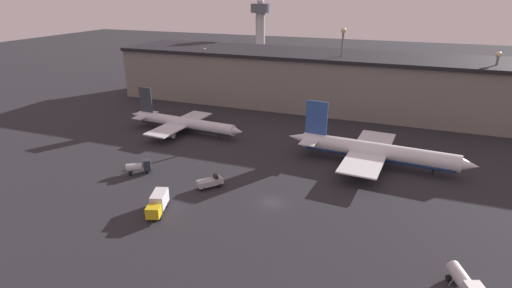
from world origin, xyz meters
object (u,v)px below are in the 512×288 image
Objects in this scene: service_vehicle_3 at (465,283)px; service_vehicle_1 at (139,167)px; service_vehicle_0 at (158,203)px; airplane_1 at (375,151)px; airplane_0 at (183,123)px; service_vehicle_2 at (210,182)px; control_tower at (260,33)px.

service_vehicle_1 is at bearing -125.30° from service_vehicle_3.
service_vehicle_0 reaches higher than service_vehicle_1.
service_vehicle_1 is (-52.01, -25.27, -1.95)m from airplane_1.
service_vehicle_2 is (24.60, -30.07, -1.70)m from airplane_0.
service_vehicle_2 is (-32.75, -25.87, -2.36)m from airplane_1.
airplane_0 is at bearing 78.93° from service_vehicle_2.
control_tower is (-29.93, 112.25, 20.93)m from service_vehicle_2.
airplane_1 is (57.35, -4.20, 0.66)m from airplane_0.
service_vehicle_0 is 1.12× the size of service_vehicle_3.
service_vehicle_2 is (4.90, 12.97, -0.69)m from service_vehicle_0.
service_vehicle_1 is at bearing -149.72° from airplane_1.
airplane_1 is at bearing -179.67° from service_vehicle_3.
service_vehicle_3 is at bearing -63.99° from airplane_1.
service_vehicle_3 is at bearing -68.80° from service_vehicle_2.
service_vehicle_0 is (-37.65, -38.84, -1.67)m from airplane_1.
airplane_1 is 41.80m from service_vehicle_2.
service_vehicle_0 reaches higher than service_vehicle_3.
service_vehicle_1 is 0.79× the size of service_vehicle_3.
service_vehicle_3 is (54.49, -3.57, -0.20)m from service_vehicle_0.
airplane_0 is 7.00× the size of service_vehicle_2.
airplane_0 is at bearing -173.55° from service_vehicle_0.
airplane_0 is 38.89m from service_vehicle_2.
service_vehicle_0 is at bearing -161.06° from service_vehicle_2.
airplane_1 is at bearing -54.03° from control_tower.
airplane_1 is at bearing 117.75° from service_vehicle_0.
service_vehicle_1 is (5.34, -29.47, -1.29)m from airplane_0.
control_tower reaches higher than service_vehicle_1.
service_vehicle_3 is at bearing -58.31° from control_tower.
airplane_1 is 7.87× the size of service_vehicle_1.
service_vehicle_1 is at bearing -84.54° from control_tower.
service_vehicle_2 is at bearing -46.36° from airplane_0.
airplane_1 reaches higher than service_vehicle_2.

